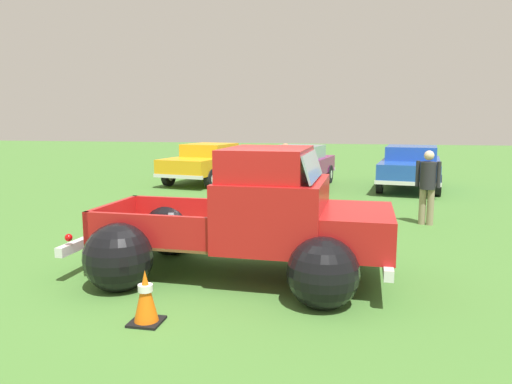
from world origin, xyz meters
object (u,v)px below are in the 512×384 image
Objects in this scene: show_car_1 at (297,164)px; spectator_1 at (285,170)px; spectator_0 at (428,183)px; show_car_2 at (411,165)px; show_car_0 at (208,161)px; vintage_pickup_truck at (256,227)px; lane_cone_0 at (146,297)px.

show_car_1 is 2.71× the size of spectator_1.
show_car_2 is at bearing 14.25° from spectator_0.
spectator_0 is at bearing 59.58° from show_car_0.
show_car_1 is at bearing -75.94° from show_car_2.
vintage_pickup_truck reaches higher than lane_cone_0.
spectator_0 reaches higher than lane_cone_0.
spectator_0 is at bearing 42.05° from show_car_1.
lane_cone_0 is at bearing 24.52° from show_car_0.
spectator_1 is (-3.42, 1.76, 0.03)m from spectator_0.
show_car_0 is 5.50m from spectator_1.
show_car_2 is 5.84m from spectator_0.
show_car_2 is at bearing 104.83° from show_car_1.
spectator_1 reaches higher than spectator_0.
vintage_pickup_truck reaches higher than spectator_0.
vintage_pickup_truck reaches higher than spectator_1.
spectator_0 is at bearing 5.37° from show_car_2.
show_car_0 reaches higher than lane_cone_0.
lane_cone_0 is at bearing -114.52° from vintage_pickup_truck.
show_car_1 is 7.27× the size of lane_cone_0.
vintage_pickup_truck is 10.58m from show_car_2.
vintage_pickup_truck is 2.83× the size of spectator_0.
show_car_0 is at bearing -83.06° from show_car_2.
spectator_1 is (-3.71, -4.07, 0.18)m from show_car_2.
show_car_0 is 12.47m from lane_cone_0.
show_car_0 and show_car_2 have the same top height.
show_car_0 is 7.21m from show_car_2.
spectator_0 reaches higher than show_car_0.
show_car_1 is 3.69m from spectator_1.
show_car_2 reaches higher than lane_cone_0.
lane_cone_0 is at bearing 164.49° from spectator_0.
show_car_1 is (-0.55, 9.67, 0.03)m from vintage_pickup_truck.
vintage_pickup_truck reaches higher than show_car_1.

